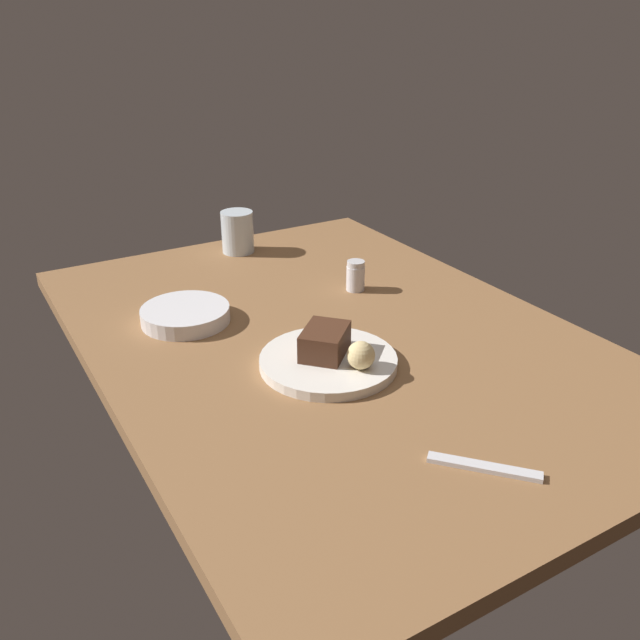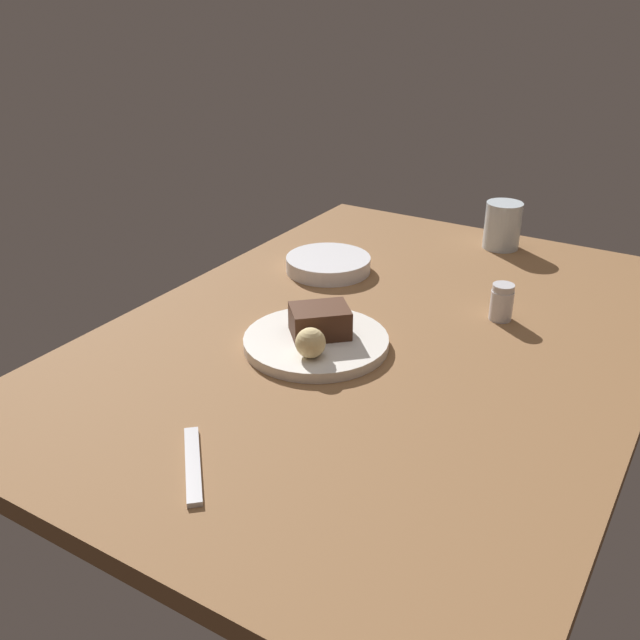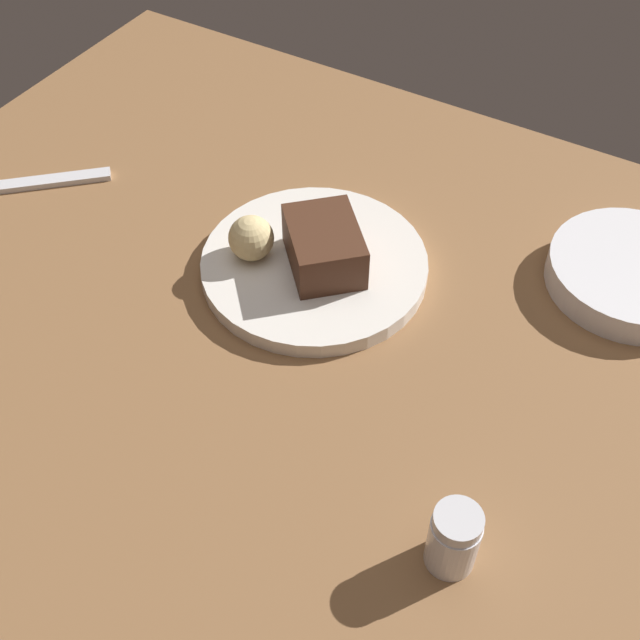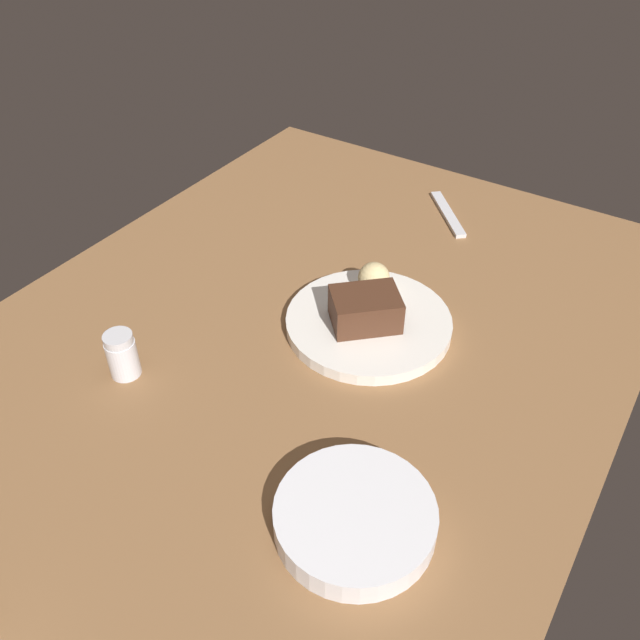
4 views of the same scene
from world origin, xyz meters
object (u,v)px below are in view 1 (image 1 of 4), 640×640
(bread_roll, at_px, (361,355))
(salt_shaker, at_px, (356,276))
(dessert_plate, at_px, (328,361))
(dessert_spoon, at_px, (484,467))
(chocolate_cake_slice, at_px, (325,342))
(side_bowl, at_px, (185,315))
(water_glass, at_px, (238,232))

(bread_roll, height_order, salt_shaker, salt_shaker)
(dessert_plate, bearing_deg, dessert_spoon, 5.74)
(bread_roll, height_order, dessert_spoon, bread_roll)
(chocolate_cake_slice, bearing_deg, side_bowl, -151.76)
(dessert_plate, distance_m, bread_roll, 0.07)
(dessert_spoon, bearing_deg, side_bowl, -25.95)
(bread_roll, distance_m, water_glass, 0.66)
(dessert_plate, bearing_deg, side_bowl, -152.75)
(dessert_plate, height_order, bread_roll, bread_roll)
(side_bowl, bearing_deg, water_glass, 141.19)
(bread_roll, xyz_separation_m, water_glass, (-0.66, 0.08, 0.01))
(dessert_plate, xyz_separation_m, salt_shaker, (-0.25, 0.22, 0.02))
(chocolate_cake_slice, height_order, water_glass, water_glass)
(dessert_spoon, bearing_deg, dessert_plate, -36.34)
(salt_shaker, height_order, dessert_spoon, salt_shaker)
(salt_shaker, bearing_deg, water_glass, -161.49)
(side_bowl, bearing_deg, dessert_plate, 27.25)
(chocolate_cake_slice, distance_m, dessert_spoon, 0.36)
(salt_shaker, distance_m, dessert_spoon, 0.62)
(water_glass, bearing_deg, dessert_spoon, -4.24)
(dessert_plate, xyz_separation_m, dessert_spoon, (0.34, 0.03, -0.01))
(bread_roll, relative_size, salt_shaker, 0.72)
(chocolate_cake_slice, height_order, salt_shaker, same)
(bread_roll, relative_size, dessert_spoon, 0.31)
(side_bowl, relative_size, dessert_spoon, 1.13)
(dessert_spoon, bearing_deg, bread_roll, -40.45)
(bread_roll, bearing_deg, dessert_plate, -155.73)
(dessert_plate, relative_size, dessert_spoon, 1.56)
(chocolate_cake_slice, relative_size, bread_roll, 1.97)
(salt_shaker, distance_m, water_glass, 0.37)
(bread_roll, relative_size, water_glass, 0.46)
(dessert_plate, distance_m, water_glass, 0.61)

